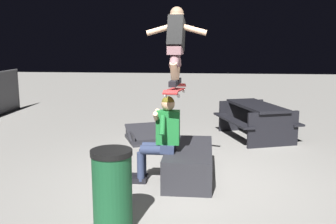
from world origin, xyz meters
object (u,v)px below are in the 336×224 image
(ledge_box_main, at_px, (189,163))
(person_sitting_on_ledge, at_px, (161,135))
(kicker_ramp, at_px, (150,137))
(trash_bin, at_px, (112,190))
(picnic_table_back, at_px, (256,116))
(skateboard, at_px, (175,90))
(skater_airborne, at_px, (176,42))

(ledge_box_main, bearing_deg, person_sitting_on_ledge, 119.68)
(kicker_ramp, bearing_deg, ledge_box_main, -156.99)
(ledge_box_main, distance_m, kicker_ramp, 2.40)
(trash_bin, bearing_deg, kicker_ramp, 2.23)
(trash_bin, bearing_deg, picnic_table_back, -25.70)
(trash_bin, bearing_deg, person_sitting_on_ledge, -13.39)
(skateboard, relative_size, skater_airborne, 0.92)
(person_sitting_on_ledge, xyz_separation_m, skateboard, (0.05, -0.21, 0.67))
(skateboard, bearing_deg, ledge_box_main, -47.71)
(picnic_table_back, height_order, trash_bin, trash_bin)
(kicker_ramp, relative_size, trash_bin, 1.31)
(ledge_box_main, relative_size, picnic_table_back, 0.77)
(ledge_box_main, relative_size, person_sitting_on_ledge, 1.19)
(kicker_ramp, distance_m, trash_bin, 4.01)
(person_sitting_on_ledge, distance_m, skateboard, 0.70)
(person_sitting_on_ledge, xyz_separation_m, kicker_ramp, (2.43, 0.52, -0.67))
(skateboard, bearing_deg, kicker_ramp, 17.03)
(kicker_ramp, relative_size, picnic_table_back, 0.60)
(person_sitting_on_ledge, height_order, skateboard, skateboard)
(person_sitting_on_ledge, relative_size, skater_airborne, 1.17)
(ledge_box_main, xyz_separation_m, picnic_table_back, (2.66, -1.36, 0.26))
(kicker_ramp, height_order, trash_bin, trash_bin)
(ledge_box_main, xyz_separation_m, kicker_ramp, (2.20, 0.93, -0.18))
(person_sitting_on_ledge, bearing_deg, trash_bin, 166.61)
(skater_airborne, height_order, kicker_ramp, skater_airborne)
(skater_airborne, bearing_deg, kicker_ramp, 17.51)
(kicker_ramp, bearing_deg, trash_bin, -177.77)
(person_sitting_on_ledge, relative_size, trash_bin, 1.41)
(picnic_table_back, bearing_deg, skater_airborne, 150.80)
(ledge_box_main, distance_m, skateboard, 1.19)
(skateboard, height_order, trash_bin, skateboard)
(ledge_box_main, bearing_deg, picnic_table_back, -27.06)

